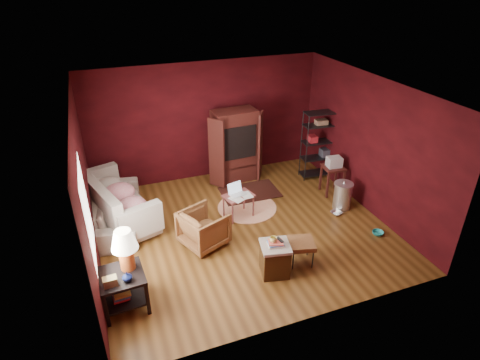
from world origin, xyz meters
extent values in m
cube|color=brown|center=(0.00, 0.00, -0.01)|extent=(5.50, 5.00, 0.02)
cube|color=white|center=(0.00, 0.00, 2.81)|extent=(5.50, 5.00, 0.02)
cube|color=#40090D|center=(0.00, 2.51, 1.40)|extent=(5.50, 0.02, 2.80)
cube|color=#40090D|center=(0.00, -2.51, 1.40)|extent=(5.50, 0.02, 2.80)
cube|color=#40090D|center=(-2.76, 0.00, 1.40)|extent=(0.02, 5.00, 2.80)
cube|color=#40090D|center=(2.76, 0.00, 1.40)|extent=(0.02, 5.00, 2.80)
cube|color=white|center=(-2.73, -1.00, 1.60)|extent=(0.02, 1.20, 1.40)
imported|color=#A69A90|center=(-2.34, 1.12, 0.43)|extent=(0.97, 2.27, 0.86)
imported|color=black|center=(-0.87, -0.20, 0.39)|extent=(0.94, 0.96, 0.77)
imported|color=silver|center=(2.03, -0.20, 0.12)|extent=(0.24, 0.12, 0.23)
imported|color=teal|center=(2.38, -1.11, 0.11)|extent=(0.23, 0.15, 0.22)
imported|color=#0D1643|center=(-2.36, -1.45, 0.70)|extent=(0.15, 0.16, 0.15)
imported|color=#DAC96A|center=(-0.01, -1.38, 0.71)|extent=(0.12, 0.10, 0.12)
cube|color=black|center=(-2.44, -1.29, 0.60)|extent=(0.69, 0.69, 0.04)
cube|color=black|center=(-2.44, -1.29, 0.20)|extent=(0.65, 0.65, 0.03)
cube|color=black|center=(-2.72, -1.60, 0.31)|extent=(0.06, 0.06, 0.61)
cube|color=black|center=(-2.13, -1.57, 0.31)|extent=(0.06, 0.06, 0.61)
cube|color=black|center=(-2.75, -1.01, 0.31)|extent=(0.06, 0.06, 0.61)
cube|color=black|center=(-2.16, -0.98, 0.31)|extent=(0.06, 0.06, 0.61)
cylinder|color=#C35823|center=(-2.31, -1.17, 0.81)|extent=(0.23, 0.23, 0.37)
cone|color=#F2E5C6|center=(-2.31, -1.17, 1.15)|extent=(0.42, 0.42, 0.31)
cube|color=olive|center=(-2.59, -1.46, 0.69)|extent=(0.20, 0.14, 0.13)
cube|color=#BE2F35|center=(-2.49, -1.29, 0.25)|extent=(0.26, 0.32, 0.03)
cube|color=#2F7CBE|center=(-2.48, -1.29, 0.28)|extent=(0.26, 0.32, 0.03)
cube|color=gold|center=(-2.47, -1.29, 0.32)|extent=(0.26, 0.32, 0.03)
cube|color=#A69A90|center=(-2.26, 1.12, 0.30)|extent=(1.42, 2.18, 0.42)
cube|color=#A69A90|center=(-2.62, 1.01, 0.58)|extent=(0.80, 1.98, 0.85)
cube|color=#A69A90|center=(-1.96, 0.16, 0.53)|extent=(0.87, 0.44, 0.58)
cube|color=#A69A90|center=(-2.57, 2.09, 0.53)|extent=(0.87, 0.44, 0.58)
ellipsoid|color=#C01B3C|center=(-2.03, 0.59, 0.64)|extent=(0.69, 0.69, 0.30)
ellipsoid|color=#C01B3C|center=(-2.21, 1.14, 0.66)|extent=(0.77, 0.77, 0.34)
ellipsoid|color=#A69A90|center=(-2.37, 1.65, 0.62)|extent=(0.64, 0.64, 0.28)
cube|color=#482A10|center=(0.03, -1.39, 0.27)|extent=(0.53, 0.53, 0.53)
cube|color=#A69A90|center=(0.03, -1.39, 0.56)|extent=(0.57, 0.57, 0.05)
cube|color=#EDE4C3|center=(0.03, -1.39, 0.60)|extent=(0.29, 0.25, 0.02)
cube|color=#537FC3|center=(0.03, -1.39, 0.62)|extent=(0.27, 0.22, 0.02)
cube|color=#DF6353|center=(0.03, -1.39, 0.64)|extent=(0.28, 0.24, 0.02)
cube|color=black|center=(0.11, -1.38, 0.66)|extent=(0.07, 0.16, 0.02)
cube|color=black|center=(0.58, -1.30, 0.40)|extent=(0.53, 0.53, 0.09)
cube|color=#282D31|center=(0.58, -1.30, 0.35)|extent=(0.48, 0.48, 0.02)
cylinder|color=#282D31|center=(0.36, -1.43, 0.18)|extent=(0.03, 0.03, 0.36)
cylinder|color=#282D31|center=(0.70, -1.51, 0.18)|extent=(0.03, 0.03, 0.36)
cylinder|color=#282D31|center=(0.45, -1.09, 0.18)|extent=(0.03, 0.03, 0.36)
cylinder|color=#282D31|center=(0.79, -1.18, 0.18)|extent=(0.03, 0.03, 0.36)
cylinder|color=white|center=(0.35, 0.71, 0.01)|extent=(1.61, 1.61, 0.01)
cube|color=#461912|center=(0.65, 1.28, 0.02)|extent=(1.33, 0.91, 0.01)
cube|color=brown|center=(0.06, 0.45, 0.49)|extent=(0.68, 0.55, 0.03)
cylinder|color=brown|center=(-0.15, 0.22, 0.25)|extent=(0.04, 0.04, 0.49)
cylinder|color=brown|center=(0.35, 0.35, 0.25)|extent=(0.04, 0.04, 0.49)
cylinder|color=brown|center=(-0.23, 0.55, 0.25)|extent=(0.04, 0.04, 0.49)
cylinder|color=brown|center=(0.27, 0.67, 0.25)|extent=(0.04, 0.04, 0.49)
cube|color=silver|center=(0.05, 0.48, 0.52)|extent=(0.36, 0.29, 0.02)
cube|color=silver|center=(0.03, 0.58, 0.63)|extent=(0.32, 0.14, 0.21)
cube|color=silver|center=(-0.03, 0.32, 0.51)|extent=(0.32, 0.36, 0.00)
cube|color=silver|center=(0.22, 0.40, 0.51)|extent=(0.23, 0.31, 0.00)
cube|color=#4A1815|center=(0.56, 2.06, 0.87)|extent=(1.04, 0.60, 1.74)
cube|color=black|center=(0.57, 1.97, 1.05)|extent=(0.85, 0.45, 0.78)
cube|color=#4A1815|center=(0.02, 1.78, 0.87)|extent=(0.29, 0.35, 1.65)
cube|color=#4A1815|center=(1.12, 1.83, 0.87)|extent=(0.26, 0.37, 1.65)
cube|color=#313437|center=(0.56, 2.02, 0.96)|extent=(0.59, 0.49, 0.48)
cube|color=black|center=(0.57, 1.78, 0.96)|extent=(0.46, 0.03, 0.37)
cube|color=#4A1815|center=(0.56, 2.02, 0.41)|extent=(0.85, 0.50, 0.05)
cylinder|color=#282D31|center=(2.10, 1.34, 0.83)|extent=(0.02, 0.02, 1.67)
cylinder|color=#282D31|center=(2.87, 1.27, 0.83)|extent=(0.02, 0.02, 1.67)
cylinder|color=#282D31|center=(2.13, 1.68, 0.83)|extent=(0.02, 0.02, 1.67)
cylinder|color=#282D31|center=(2.90, 1.60, 0.83)|extent=(0.02, 0.02, 1.67)
cube|color=#282D31|center=(2.50, 1.47, 0.09)|extent=(0.85, 0.43, 0.02)
cube|color=#282D31|center=(2.50, 1.47, 0.51)|extent=(0.85, 0.43, 0.02)
cube|color=#282D31|center=(2.50, 1.47, 0.93)|extent=(0.85, 0.43, 0.02)
cube|color=#282D31|center=(2.50, 1.47, 1.35)|extent=(0.85, 0.43, 0.02)
cube|color=#282D31|center=(2.50, 1.47, 1.65)|extent=(0.85, 0.43, 0.02)
cube|color=#A71B25|center=(2.32, 1.49, 1.02)|extent=(0.21, 0.25, 0.15)
cube|color=#373845|center=(2.69, 1.46, 0.62)|extent=(0.25, 0.25, 0.19)
cube|color=#8B6C53|center=(2.50, 1.47, 1.42)|extent=(0.29, 0.21, 0.11)
cube|color=#4A1815|center=(2.40, 0.63, 0.65)|extent=(0.50, 0.50, 0.04)
cube|color=#4A1815|center=(2.19, 0.47, 0.32)|extent=(0.05, 0.05, 0.65)
cube|color=#4A1815|center=(2.57, 0.42, 0.32)|extent=(0.05, 0.05, 0.65)
cube|color=#4A1815|center=(2.24, 0.84, 0.32)|extent=(0.05, 0.05, 0.65)
cube|color=#4A1815|center=(2.61, 0.80, 0.32)|extent=(0.05, 0.05, 0.65)
cube|color=silver|center=(2.40, 0.63, 0.78)|extent=(0.34, 0.28, 0.22)
cylinder|color=white|center=(2.26, -0.01, 0.28)|extent=(0.44, 0.44, 0.56)
cylinder|color=white|center=(2.26, -0.01, 0.58)|extent=(0.48, 0.48, 0.04)
sphere|color=white|center=(2.26, -0.01, 0.61)|extent=(0.07, 0.07, 0.06)
camera|label=1|loc=(-2.38, -6.15, 4.66)|focal=30.00mm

